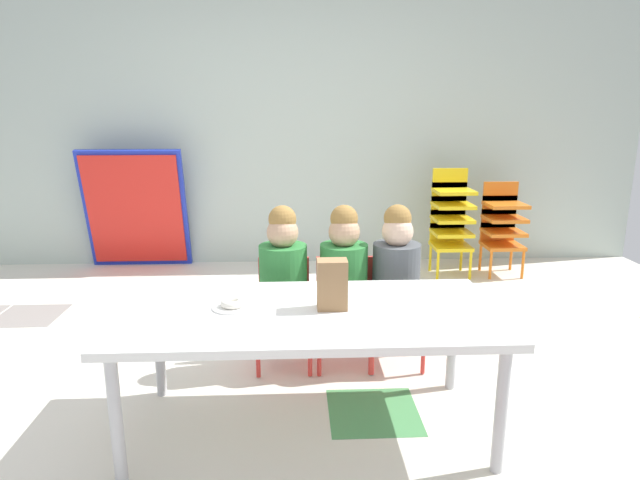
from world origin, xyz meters
The scene contains 12 objects.
ground_plane centered at (0.00, 0.00, -0.01)m, with size 6.60×4.53×0.02m.
back_wall centered at (0.00, 2.27, 1.36)m, with size 6.60×0.10×2.72m, color #B2C1B7.
craft_table centered at (0.14, -0.57, 0.53)m, with size 1.65×0.79×0.58m.
seated_child_near_camera centered at (0.01, 0.05, 0.55)m, with size 0.32×0.31×0.92m.
seated_child_middle_seat centered at (0.34, 0.05, 0.55)m, with size 0.32×0.31×0.92m.
seated_child_far_right centered at (0.63, 0.05, 0.55)m, with size 0.32×0.31×0.92m.
kid_chair_yellow_stack centered at (1.43, 1.75, 0.52)m, with size 0.32×0.30×0.92m.
kid_chair_orange_stack centered at (1.88, 1.75, 0.46)m, with size 0.32×0.30×0.80m.
folded_activity_table centered at (-1.35, 2.07, 0.54)m, with size 0.90×0.29×1.09m.
paper_bag_brown centered at (0.24, -0.56, 0.69)m, with size 0.13×0.09×0.22m, color #9E754C.
paper_plate_near_edge centered at (-0.19, -0.53, 0.58)m, with size 0.18×0.18×0.01m, color white.
donut_powdered_on_plate centered at (-0.19, -0.53, 0.60)m, with size 0.11×0.11×0.03m, color white.
Camera 1 is at (0.08, -2.77, 1.43)m, focal length 30.39 mm.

